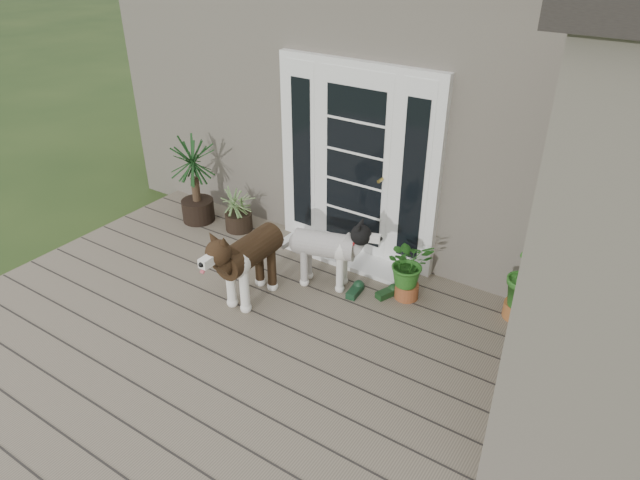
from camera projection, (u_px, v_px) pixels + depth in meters
The scene contains 14 objects.
deck at pixel (244, 372), 4.98m from camera, with size 6.20×4.60×0.12m, color #6B5B4C.
house_main at pixel (452, 90), 7.30m from camera, with size 7.40×4.00×3.10m, color #665E54.
door_unit at pixel (356, 164), 6.10m from camera, with size 1.90×0.14×2.15m, color white.
door_step at pixel (344, 256), 6.47m from camera, with size 1.60×0.40×0.05m, color white.
brindle_dog at pixel (251, 264), 5.63m from camera, with size 0.41×0.96×0.80m, color #3B2715, non-canonical shape.
white_dog at pixel (325, 255), 5.87m from camera, with size 0.36×0.84×0.70m, color white, non-canonical shape.
spider_plant at pixel (238, 208), 6.94m from camera, with size 0.55×0.55×0.58m, color #81935A, non-canonical shape.
yucca at pixel (195, 180), 7.02m from camera, with size 0.76×0.76×1.09m, color black, non-canonical shape.
herb_a at pixel (408, 273), 5.69m from camera, with size 0.47×0.47×0.59m, color #215418.
herb_b at pixel (521, 290), 5.40m from camera, with size 0.41×0.41×0.62m, color #175218.
herb_c at pixel (582, 309), 5.14m from camera, with size 0.40×0.40×0.63m, color #195A1A.
sapling at pixel (563, 296), 4.26m from camera, with size 0.54×0.54×1.85m, color #195919, non-canonical shape.
clog_left at pixel (355, 290), 5.86m from camera, with size 0.14×0.29×0.09m, color #163720, non-canonical shape.
clog_right at pixel (387, 292), 5.83m from camera, with size 0.13×0.29×0.09m, color #153616, non-canonical shape.
Camera 1 is at (2.62, -2.35, 3.53)m, focal length 32.26 mm.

